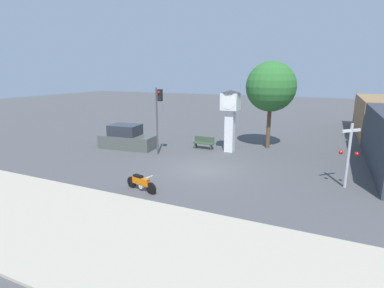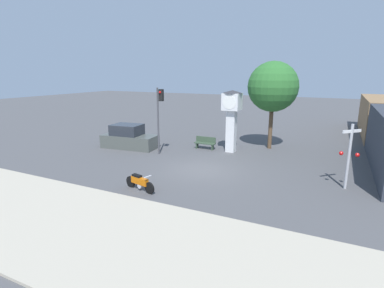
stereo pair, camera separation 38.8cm
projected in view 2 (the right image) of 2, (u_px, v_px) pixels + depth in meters
name	position (u px, v px, depth m)	size (l,w,h in m)	color
ground_plane	(203.00, 170.00, 17.77)	(120.00, 120.00, 0.00)	#4C4C4F
sidewalk_strip	(108.00, 235.00, 10.57)	(36.00, 6.00, 0.10)	#B2A893
motorcycle	(140.00, 182.00, 14.62)	(1.92, 0.61, 0.86)	black
clock_tower	(232.00, 111.00, 21.23)	(1.43, 1.43, 4.44)	white
traffic_light	(160.00, 109.00, 20.48)	(0.50, 0.35, 4.65)	#47474C
railroad_crossing_signal	(349.00, 154.00, 14.50)	(0.90, 0.82, 3.26)	#B7B7BC
street_tree	(273.00, 87.00, 21.81)	(3.67, 3.67, 6.47)	brown
bench	(205.00, 143.00, 22.60)	(1.60, 0.44, 0.92)	#384C38
parked_car	(129.00, 138.00, 22.91)	(4.35, 2.20, 1.80)	#4C514C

